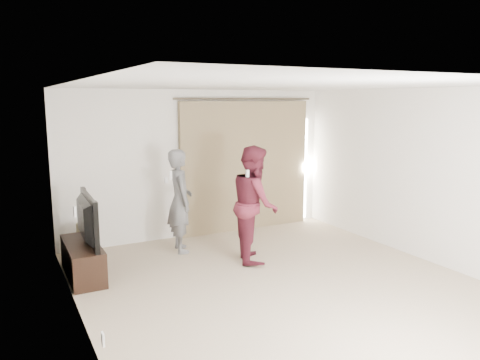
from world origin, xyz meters
name	(u,v)px	position (x,y,z in m)	size (l,w,h in m)	color
floor	(282,286)	(0.00, 0.00, 0.00)	(5.50, 5.50, 0.00)	#C6AF95
wall_back	(200,163)	(0.00, 2.75, 1.30)	(5.00, 0.04, 2.60)	white
wall_left	(79,210)	(-2.50, 0.00, 1.30)	(0.04, 5.50, 2.60)	white
ceiling	(285,85)	(0.00, 0.00, 2.60)	(5.00, 5.50, 0.01)	silver
curtain	(247,166)	(0.91, 2.68, 1.20)	(2.80, 0.11, 2.46)	#95825B
tv_console	(83,260)	(-2.27, 1.56, 0.24)	(0.43, 1.23, 0.47)	black
tv	(80,219)	(-2.27, 1.56, 0.82)	(1.19, 0.16, 0.69)	black
scratching_post	(85,243)	(-2.10, 2.40, 0.22)	(0.41, 0.41, 0.55)	tan
person_man	(180,201)	(-0.67, 2.00, 0.83)	(0.47, 0.65, 1.66)	slate
person_woman	(255,203)	(0.19, 1.08, 0.88)	(0.93, 1.04, 1.76)	maroon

